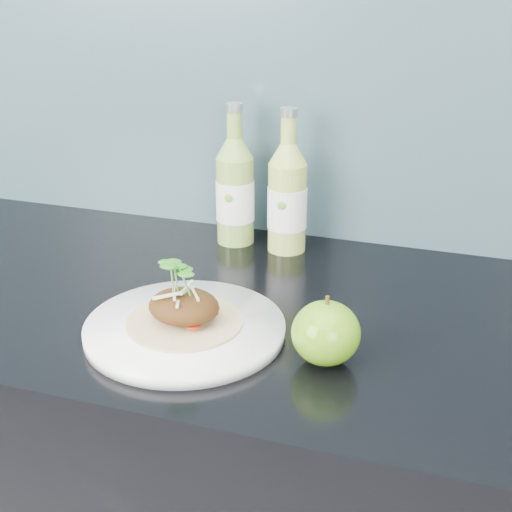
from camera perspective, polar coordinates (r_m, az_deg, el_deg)
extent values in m
cube|color=#6692A0|center=(1.21, 4.87, 17.43)|extent=(4.00, 0.02, 0.70)
cylinder|color=white|center=(0.96, -5.71, -5.81)|extent=(0.30, 0.30, 0.02)
cylinder|color=tan|center=(0.95, -5.73, -5.28)|extent=(0.15, 0.15, 0.00)
ellipsoid|color=#4F2C0E|center=(0.94, -5.79, -4.03)|extent=(0.10, 0.08, 0.04)
ellipsoid|color=#497F0D|center=(0.88, 5.62, -6.16)|extent=(0.09, 0.09, 0.08)
cylinder|color=#472D14|center=(0.86, 5.73, -3.65)|extent=(0.01, 0.00, 0.01)
cylinder|color=#81A846|center=(1.23, -1.67, 4.47)|extent=(0.08, 0.08, 0.15)
cone|color=#81A846|center=(1.20, -1.73, 8.64)|extent=(0.06, 0.06, 0.03)
cylinder|color=#81A846|center=(1.19, -1.75, 10.45)|extent=(0.03, 0.03, 0.04)
cylinder|color=silver|center=(1.19, -1.77, 11.81)|extent=(0.03, 0.03, 0.01)
cylinder|color=white|center=(1.23, -1.67, 4.49)|extent=(0.08, 0.08, 0.07)
ellipsoid|color=#59A533|center=(1.20, -2.22, 4.63)|extent=(0.01, 0.00, 0.01)
cylinder|color=#A7C050|center=(1.19, 2.51, 3.89)|extent=(0.08, 0.08, 0.15)
cone|color=#A7C050|center=(1.17, 2.59, 8.18)|extent=(0.06, 0.06, 0.03)
cylinder|color=#A7C050|center=(1.16, 2.62, 10.04)|extent=(0.03, 0.03, 0.04)
cylinder|color=silver|center=(1.15, 2.65, 11.43)|extent=(0.03, 0.03, 0.01)
cylinder|color=white|center=(1.19, 2.51, 3.91)|extent=(0.08, 0.08, 0.07)
ellipsoid|color=#59A533|center=(1.16, 2.06, 4.05)|extent=(0.01, 0.00, 0.01)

